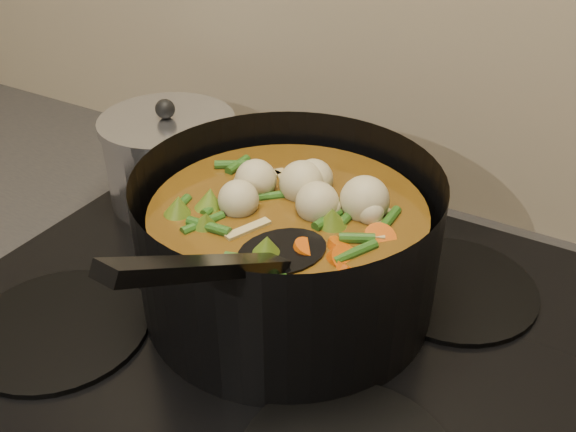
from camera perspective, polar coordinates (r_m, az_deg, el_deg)
The scene contains 3 objects.
stovetop at distance 0.68m, azimuth -2.18°, elevation -8.78°, with size 0.62×0.54×0.03m.
stockpot at distance 0.64m, azimuth 0.01°, elevation -2.61°, with size 0.37×0.44×0.22m.
saucepan at distance 0.84m, azimuth -10.39°, elevation 5.04°, with size 0.17×0.17×0.14m.
Camera 1 is at (0.28, 1.50, 1.37)m, focal length 40.00 mm.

